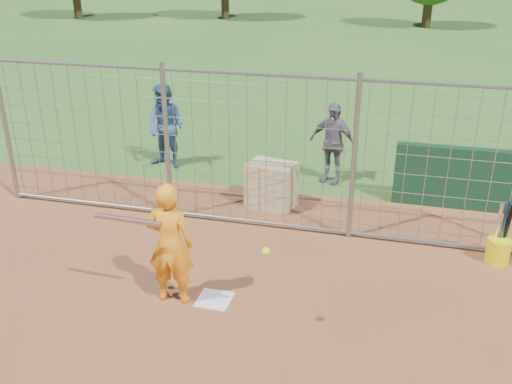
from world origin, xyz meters
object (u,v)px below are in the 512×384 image
(bystander_a, at_px, (166,127))
(bystander_b, at_px, (332,143))
(batter, at_px, (170,244))
(equipment_bin, at_px, (271,185))
(bucket_with_bats, at_px, (499,247))

(bystander_a, distance_m, bystander_b, 3.38)
(batter, distance_m, equipment_bin, 3.23)
(bystander_a, relative_size, bucket_with_bats, 1.76)
(batter, relative_size, bystander_b, 1.04)
(bystander_a, height_order, bucket_with_bats, bystander_a)
(equipment_bin, bearing_deg, bystander_a, 162.63)
(bystander_a, distance_m, bucket_with_bats, 6.64)
(bystander_a, relative_size, bystander_b, 1.09)
(bystander_b, bearing_deg, batter, -90.06)
(bucket_with_bats, bearing_deg, equipment_bin, 163.45)
(batter, xyz_separation_m, bucket_with_bats, (4.19, 2.08, -0.58))
(batter, height_order, bystander_b, batter)
(batter, bearing_deg, bystander_a, -69.73)
(batter, xyz_separation_m, equipment_bin, (0.56, 3.15, -0.42))
(bystander_b, relative_size, bucket_with_bats, 1.61)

